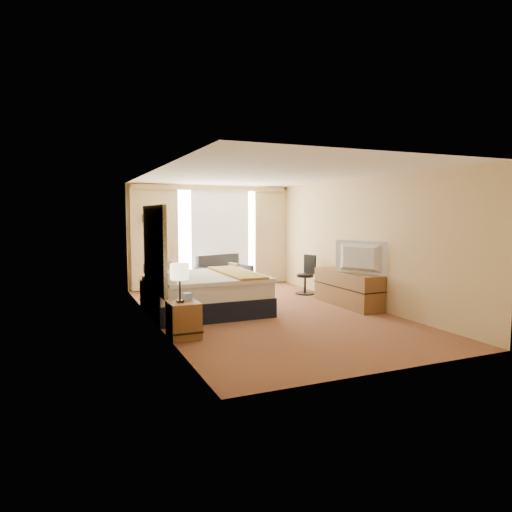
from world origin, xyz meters
name	(u,v)px	position (x,y,z in m)	size (l,w,h in m)	color
floor	(266,313)	(0.00, 0.00, 0.00)	(4.20, 7.00, 0.02)	maroon
ceiling	(267,175)	(0.00, 0.00, 2.60)	(4.20, 7.00, 0.02)	white
wall_back	(210,236)	(0.00, 3.50, 1.30)	(4.20, 0.02, 2.60)	#D6B483
wall_front	(390,264)	(0.00, -3.50, 1.30)	(4.20, 0.02, 2.60)	#D6B483
wall_left	(154,248)	(-2.10, 0.00, 1.30)	(0.02, 7.00, 2.60)	#D6B483
wall_right	(359,242)	(2.10, 0.00, 1.30)	(0.02, 7.00, 2.60)	#D6B483
headboard	(154,248)	(-2.06, 0.20, 1.28)	(0.06, 1.85, 1.50)	black
nightstand_left	(184,320)	(-1.87, -1.05, 0.28)	(0.45, 0.52, 0.55)	brown
nightstand_right	(153,293)	(-1.87, 1.45, 0.28)	(0.45, 0.52, 0.55)	brown
media_dresser	(348,289)	(1.83, 0.00, 0.35)	(0.50, 1.80, 0.70)	brown
window	(220,235)	(0.25, 3.47, 1.32)	(2.30, 0.02, 2.30)	white
curtains	(212,232)	(0.00, 3.39, 1.41)	(4.12, 0.19, 2.56)	beige
bed	(204,293)	(-1.06, 0.53, 0.38)	(2.13, 1.94, 1.03)	black
loveseat	(224,277)	(0.19, 3.04, 0.28)	(1.49, 1.06, 0.84)	#5E231A
floor_lamp	(146,237)	(-1.66, 3.30, 1.32)	(0.24, 0.24, 1.86)	black
desk_chair	(306,277)	(1.72, 1.52, 0.41)	(0.45, 0.45, 0.92)	black
lamp_left	(180,272)	(-1.93, -1.09, 1.01)	(0.28, 0.28, 0.59)	black
lamp_right	(154,259)	(-1.84, 1.44, 0.97)	(0.26, 0.26, 0.54)	black
tissue_box	(187,296)	(-1.78, -0.93, 0.61)	(0.12, 0.12, 0.11)	#8EB4DC
telephone	(156,276)	(-1.77, 1.63, 0.59)	(0.20, 0.15, 0.08)	black
television	(358,258)	(1.78, -0.41, 1.03)	(1.13, 0.15, 0.65)	black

